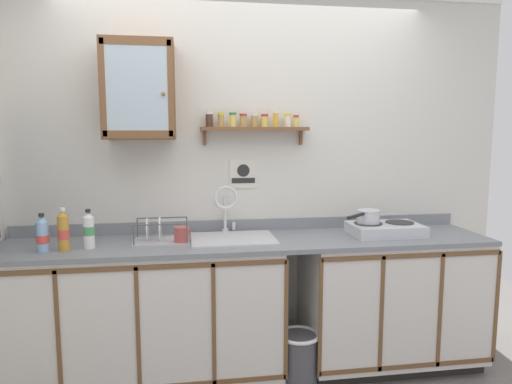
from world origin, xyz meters
The scene contains 17 objects.
back_wall centered at (0.00, 0.65, 1.33)m, with size 3.80×0.07×2.64m.
lower_cabinet_run centered at (-0.71, 0.33, 0.46)m, with size 1.78×0.60×0.90m.
lower_cabinet_run_right centered at (0.98, 0.33, 0.46)m, with size 1.22×0.60×0.90m.
countertop centered at (0.00, 0.33, 0.92)m, with size 3.16×0.62×0.03m, color gray.
backsplash centered at (0.00, 0.61, 0.97)m, with size 3.16×0.02×0.08m, color gray.
sink centered at (-0.12, 0.37, 0.90)m, with size 0.54×0.45×0.49m.
hot_plate_stove centered at (0.93, 0.33, 0.97)m, with size 0.48×0.32×0.08m.
saucepan centered at (0.81, 0.34, 1.06)m, with size 0.30×0.27×0.09m.
bottle_opaque_white_0 centered at (-1.00, 0.25, 1.04)m, with size 0.07×0.07×0.24m.
bottle_water_blue_1 centered at (-1.25, 0.21, 1.03)m, with size 0.07×0.07×0.23m.
bottle_juice_amber_2 centered at (-1.13, 0.22, 1.05)m, with size 0.07×0.07×0.26m.
dish_rack centered at (-0.58, 0.35, 0.96)m, with size 0.35×0.25×0.16m.
mug centered at (-0.45, 0.29, 0.99)m, with size 0.11×0.12×0.11m.
wall_cabinet centered at (-0.70, 0.48, 1.89)m, with size 0.45×0.30×0.62m.
spice_shelf centered at (0.05, 0.55, 1.68)m, with size 0.74×0.14×0.23m.
warning_sign centered at (-0.01, 0.62, 1.34)m, with size 0.19×0.01×0.20m.
trash_bin centered at (0.28, 0.13, 0.19)m, with size 0.27×0.27×0.36m.
Camera 1 is at (-0.42, -2.56, 1.62)m, focal length 32.05 mm.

